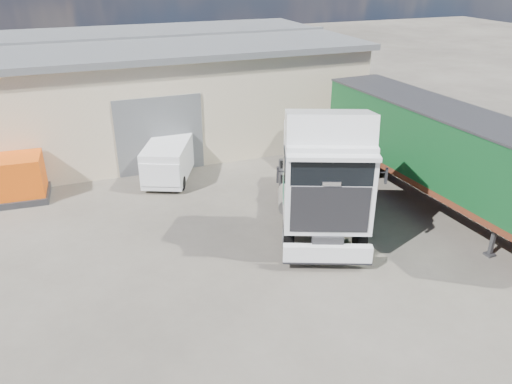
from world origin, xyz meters
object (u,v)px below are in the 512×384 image
object	(u,v)px
panel_van	(170,159)
orange_skip	(8,182)
tractor_unit	(323,181)
box_trailer	(439,147)

from	to	relation	value
panel_van	orange_skip	bearing A→B (deg)	-155.53
orange_skip	panel_van	bearing A→B (deg)	3.90
orange_skip	tractor_unit	bearing A→B (deg)	-29.55
panel_van	orange_skip	xyz separation A→B (m)	(-6.75, -0.04, -0.09)
tractor_unit	box_trailer	xyz separation A→B (m)	(5.39, 0.58, 0.38)
tractor_unit	box_trailer	bearing A→B (deg)	28.48
tractor_unit	panel_van	xyz separation A→B (m)	(-4.03, 7.08, -1.19)
tractor_unit	orange_skip	xyz separation A→B (m)	(-10.79, 7.04, -1.27)
panel_van	orange_skip	world-z (taller)	orange_skip
box_trailer	panel_van	distance (m)	11.56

